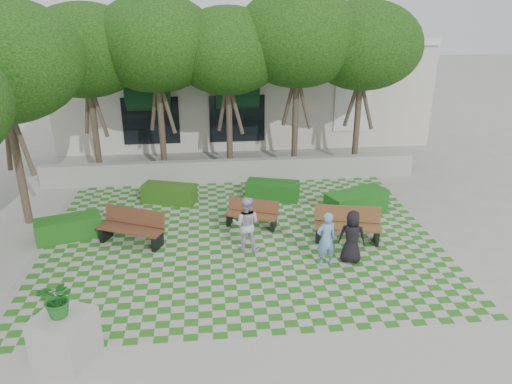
{
  "coord_description": "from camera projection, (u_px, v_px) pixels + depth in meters",
  "views": [
    {
      "loc": [
        -0.97,
        -12.81,
        7.29
      ],
      "look_at": [
        0.5,
        1.5,
        1.4
      ],
      "focal_mm": 35.0,
      "sensor_mm": 36.0,
      "label": 1
    }
  ],
  "objects": [
    {
      "name": "person_blue",
      "position": [
        326.0,
        239.0,
        13.88
      ],
      "size": [
        0.66,
        0.51,
        1.62
      ],
      "primitive_type": "imported",
      "rotation": [
        0.0,
        0.0,
        3.36
      ],
      "color": "#709ACD",
      "rests_on": "ground"
    },
    {
      "name": "bench_east",
      "position": [
        347.0,
        225.0,
        15.38
      ],
      "size": [
        2.12,
        1.09,
        1.06
      ],
      "rotation": [
        0.0,
        0.0,
        -0.22
      ],
      "color": "brown",
      "rests_on": "ground"
    },
    {
      "name": "person_white",
      "position": [
        246.0,
        224.0,
        14.69
      ],
      "size": [
        0.95,
        0.82,
        1.7
      ],
      "primitive_type": "imported",
      "rotation": [
        0.0,
        0.0,
        2.91
      ],
      "color": "silver",
      "rests_on": "ground"
    },
    {
      "name": "hedge_midright",
      "position": [
        273.0,
        190.0,
        18.49
      ],
      "size": [
        2.07,
        1.28,
        0.67
      ],
      "primitive_type": "cube",
      "rotation": [
        0.0,
        0.0,
        -0.28
      ],
      "color": "#154E14",
      "rests_on": "ground"
    },
    {
      "name": "planter_front",
      "position": [
        63.0,
        327.0,
        10.34
      ],
      "size": [
        1.39,
        1.39,
        1.88
      ],
      "rotation": [
        0.0,
        0.0,
        -0.41
      ],
      "color": "#9E9B93",
      "rests_on": "ground"
    },
    {
      "name": "bench_mid",
      "position": [
        252.0,
        214.0,
        16.33
      ],
      "size": [
        1.78,
        1.15,
        0.89
      ],
      "rotation": [
        0.0,
        0.0,
        -0.38
      ],
      "color": "brown",
      "rests_on": "ground"
    },
    {
      "name": "hedge_midleft",
      "position": [
        169.0,
        194.0,
        18.21
      ],
      "size": [
        2.06,
        1.33,
        0.67
      ],
      "primitive_type": "cube",
      "rotation": [
        0.0,
        0.0,
        -0.32
      ],
      "color": "#244F15",
      "rests_on": "ground"
    },
    {
      "name": "sidewalk_west",
      "position": [
        1.0,
        252.0,
        14.88
      ],
      "size": [
        2.0,
        12.0,
        0.01
      ],
      "primitive_type": "cube",
      "color": "#9E9B93",
      "rests_on": "ground"
    },
    {
      "name": "hedge_east",
      "position": [
        356.0,
        202.0,
        17.36
      ],
      "size": [
        2.37,
        1.66,
        0.77
      ],
      "primitive_type": "cube",
      "rotation": [
        0.0,
        0.0,
        0.4
      ],
      "color": "#165316",
      "rests_on": "ground"
    },
    {
      "name": "bench_west",
      "position": [
        132.0,
        228.0,
        15.22
      ],
      "size": [
        2.13,
        1.46,
        1.07
      ],
      "rotation": [
        0.0,
        0.0,
        -0.43
      ],
      "color": "#542E1D",
      "rests_on": "ground"
    },
    {
      "name": "sidewalk_south",
      "position": [
        263.0,
        368.0,
        10.31
      ],
      "size": [
        16.0,
        2.0,
        0.01
      ],
      "primitive_type": "cube",
      "color": "#9E9B93",
      "rests_on": "ground"
    },
    {
      "name": "person_dark",
      "position": [
        352.0,
        237.0,
        14.07
      ],
      "size": [
        0.88,
        0.7,
        1.56
      ],
      "primitive_type": "imported",
      "rotation": [
        0.0,
        0.0,
        2.84
      ],
      "color": "black",
      "rests_on": "ground"
    },
    {
      "name": "tree_row",
      "position": [
        178.0,
        51.0,
        17.98
      ],
      "size": [
        17.7,
        13.4,
        7.41
      ],
      "color": "#47382B",
      "rests_on": "ground"
    },
    {
      "name": "lawn",
      "position": [
        242.0,
        240.0,
        15.56
      ],
      "size": [
        12.0,
        12.0,
        0.0
      ],
      "primitive_type": "plane",
      "color": "#2B721E",
      "rests_on": "ground"
    },
    {
      "name": "retaining_wall",
      "position": [
        232.0,
        170.0,
        20.18
      ],
      "size": [
        15.0,
        0.36,
        0.9
      ],
      "primitive_type": "cube",
      "color": "#9E9B93",
      "rests_on": "ground"
    },
    {
      "name": "hedge_west",
      "position": [
        69.0,
        228.0,
        15.59
      ],
      "size": [
        2.09,
        1.33,
        0.68
      ],
      "primitive_type": "cube",
      "rotation": [
        0.0,
        0.0,
        0.31
      ],
      "color": "#195216",
      "rests_on": "ground"
    },
    {
      "name": "ground",
      "position": [
        244.0,
        256.0,
        14.64
      ],
      "size": [
        90.0,
        90.0,
        0.0
      ],
      "primitive_type": "plane",
      "color": "gray",
      "rests_on": "ground"
    },
    {
      "name": "building",
      "position": [
        240.0,
        84.0,
        26.74
      ],
      "size": [
        18.0,
        8.92,
        5.15
      ],
      "color": "beige",
      "rests_on": "ground"
    }
  ]
}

